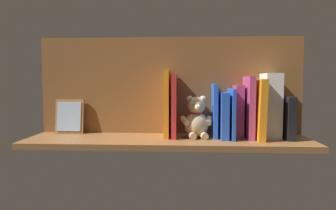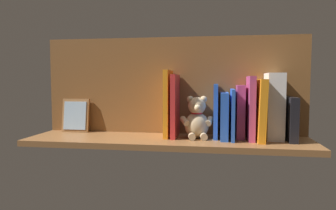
{
  "view_description": "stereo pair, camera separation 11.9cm",
  "coord_description": "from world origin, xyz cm",
  "px_view_note": "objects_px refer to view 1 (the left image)",
  "views": [
    {
      "loc": [
        -6.87,
        118.17,
        21.69
      ],
      "look_at": [
        0.0,
        0.0,
        12.71
      ],
      "focal_mm": 33.37,
      "sensor_mm": 36.0,
      "label": 1
    },
    {
      "loc": [
        -18.66,
        116.89,
        21.69
      ],
      "look_at": [
        0.0,
        0.0,
        12.71
      ],
      "focal_mm": 33.37,
      "sensor_mm": 36.0,
      "label": 2
    }
  ],
  "objects_px": {
    "dictionary_thick_white": "(270,105)",
    "picture_frame_leaning": "(70,116)",
    "teddy_bear": "(196,119)",
    "book_0": "(286,117)"
  },
  "relations": [
    {
      "from": "teddy_bear",
      "to": "picture_frame_leaning",
      "type": "xyz_separation_m",
      "value": [
        0.53,
        -0.07,
        -0.0
      ]
    },
    {
      "from": "dictionary_thick_white",
      "to": "teddy_bear",
      "type": "xyz_separation_m",
      "value": [
        0.29,
        0.02,
        -0.05
      ]
    },
    {
      "from": "book_0",
      "to": "teddy_bear",
      "type": "relative_size",
      "value": 0.99
    },
    {
      "from": "picture_frame_leaning",
      "to": "dictionary_thick_white",
      "type": "bearing_deg",
      "value": 176.97
    },
    {
      "from": "dictionary_thick_white",
      "to": "teddy_bear",
      "type": "height_order",
      "value": "dictionary_thick_white"
    },
    {
      "from": "dictionary_thick_white",
      "to": "picture_frame_leaning",
      "type": "xyz_separation_m",
      "value": [
        0.81,
        -0.04,
        -0.05
      ]
    },
    {
      "from": "book_0",
      "to": "picture_frame_leaning",
      "type": "bearing_deg",
      "value": -3.83
    },
    {
      "from": "teddy_bear",
      "to": "picture_frame_leaning",
      "type": "relative_size",
      "value": 1.13
    },
    {
      "from": "picture_frame_leaning",
      "to": "teddy_bear",
      "type": "bearing_deg",
      "value": 172.68
    },
    {
      "from": "book_0",
      "to": "dictionary_thick_white",
      "type": "bearing_deg",
      "value": -15.37
    }
  ]
}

